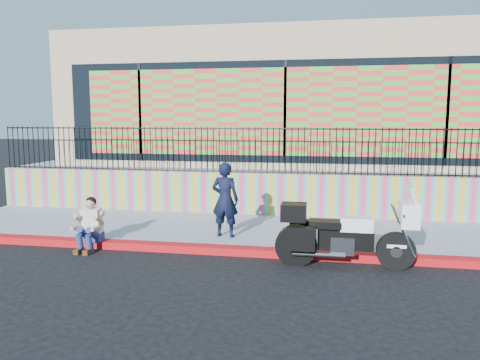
# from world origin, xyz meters

# --- Properties ---
(ground) EXTENTS (90.00, 90.00, 0.00)m
(ground) POSITION_xyz_m (0.00, 0.00, 0.00)
(ground) COLOR black
(ground) RESTS_ON ground
(red_curb) EXTENTS (16.00, 0.30, 0.15)m
(red_curb) POSITION_xyz_m (0.00, 0.00, 0.07)
(red_curb) COLOR #B60D1A
(red_curb) RESTS_ON ground
(sidewalk) EXTENTS (16.00, 3.00, 0.15)m
(sidewalk) POSITION_xyz_m (0.00, 1.65, 0.07)
(sidewalk) COLOR gray
(sidewalk) RESTS_ON ground
(mural_wall) EXTENTS (16.00, 0.20, 1.10)m
(mural_wall) POSITION_xyz_m (0.00, 3.25, 0.70)
(mural_wall) COLOR #DC3967
(mural_wall) RESTS_ON sidewalk
(metal_fence) EXTENTS (15.80, 0.04, 1.20)m
(metal_fence) POSITION_xyz_m (0.00, 3.25, 1.85)
(metal_fence) COLOR black
(metal_fence) RESTS_ON mural_wall
(elevated_platform) EXTENTS (16.00, 10.00, 1.25)m
(elevated_platform) POSITION_xyz_m (0.00, 8.35, 0.62)
(elevated_platform) COLOR gray
(elevated_platform) RESTS_ON ground
(storefront_building) EXTENTS (14.00, 8.06, 4.00)m
(storefront_building) POSITION_xyz_m (0.00, 8.13, 3.25)
(storefront_building) COLOR tan
(storefront_building) RESTS_ON elevated_platform
(police_motorcycle) EXTENTS (2.45, 0.81, 1.52)m
(police_motorcycle) POSITION_xyz_m (1.45, -0.43, 0.64)
(police_motorcycle) COLOR black
(police_motorcycle) RESTS_ON ground
(police_officer) EXTENTS (0.63, 0.45, 1.61)m
(police_officer) POSITION_xyz_m (-0.98, 0.79, 0.96)
(police_officer) COLOR black
(police_officer) RESTS_ON sidewalk
(seated_man) EXTENTS (0.54, 0.71, 1.06)m
(seated_man) POSITION_xyz_m (-3.60, -0.25, 0.45)
(seated_man) COLOR navy
(seated_man) RESTS_ON ground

